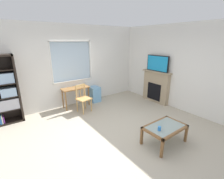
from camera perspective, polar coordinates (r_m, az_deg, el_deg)
ground at (r=4.23m, az=0.42°, el=-15.43°), size 6.40×5.99×0.02m
wall_back_with_window at (r=5.81m, az=-14.64°, el=7.92°), size 5.40×0.15×2.79m
wall_right at (r=5.73m, az=23.33°, el=7.11°), size 0.12×5.19×2.79m
bookshelf at (r=5.28m, az=-35.30°, el=-1.20°), size 0.90×0.38×1.92m
desk_under_window at (r=5.67m, az=-12.93°, el=-0.54°), size 0.95×0.40×0.70m
wooden_chair at (r=5.27m, az=-10.31°, el=-3.04°), size 0.49×0.47×0.90m
plastic_drawer_unit at (r=6.13m, az=-6.27°, el=-1.65°), size 0.35×0.40×0.58m
fireplace at (r=6.21m, az=15.45°, el=1.01°), size 0.26×1.17×1.18m
tv at (r=6.01m, az=16.02°, el=8.99°), size 0.06×0.91×0.57m
coffee_table at (r=3.88m, az=18.45°, el=-13.21°), size 0.94×0.60×0.43m
sippy_cup at (r=3.64m, az=16.64°, el=-13.26°), size 0.07×0.07×0.09m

